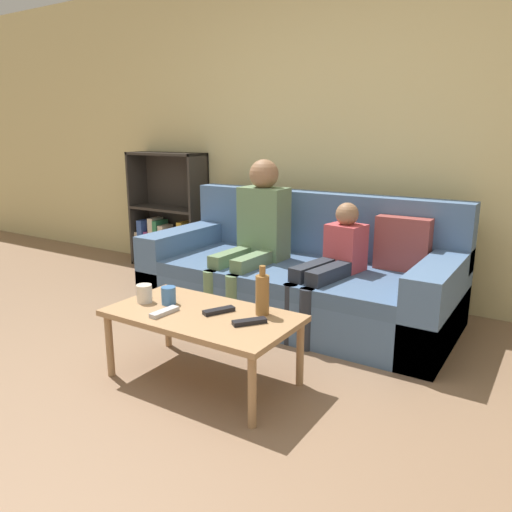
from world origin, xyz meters
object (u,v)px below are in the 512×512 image
Objects in this scene: cup_near at (169,295)px; tv_remote_2 at (164,312)px; bottle at (262,294)px; tv_remote_1 at (250,322)px; coffee_table at (202,320)px; bookshelf at (168,224)px; cup_far at (144,293)px; couch at (300,278)px; person_child at (332,262)px; tv_remote_0 at (219,311)px; person_adult at (257,228)px.

cup_near is 0.56× the size of tv_remote_2.
bottle reaches higher than tv_remote_2.
tv_remote_1 is at bearing 19.68° from tv_remote_2.
tv_remote_2 reaches higher than coffee_table.
bottle is (0.28, 0.15, 0.15)m from coffee_table.
tv_remote_1 is at bearing -39.35° from bookshelf.
tv_remote_2 is at bearing -20.52° from cup_far.
bottle is at bearing 133.62° from tv_remote_1.
coffee_table is at bearing -151.48° from bottle.
couch is at bearing 106.91° from bottle.
tv_remote_0 is at bearing -92.61° from person_child.
bottle is (-0.02, 0.14, 0.10)m from tv_remote_1.
tv_remote_2 is (-0.23, -0.17, 0.00)m from tv_remote_0.
bookshelf is 2.25m from cup_near.
couch is 0.48m from person_adult.
cup_near is (1.51, -1.67, 0.02)m from bookshelf.
coffee_table is at bearing -95.98° from person_child.
cup_far is at bearing -139.06° from tv_remote_1.
coffee_table is at bearing -3.19° from cup_near.
bookshelf is 4.26× the size of bottle.
tv_remote_1 is 0.18m from bottle.
couch is at bearing 79.94° from cup_near.
tv_remote_0 is (0.07, 0.05, 0.05)m from coffee_table.
bookshelf is 2.45m from tv_remote_0.
bookshelf is 2.14m from person_child.
cup_far is 0.24m from tv_remote_2.
coffee_table is 0.35m from bottle.
couch is 1.13m from tv_remote_0.
tv_remote_1 is (0.29, 0.01, 0.05)m from coffee_table.
tv_remote_1 is at bearing -79.74° from person_child.
person_adult is 6.38× the size of tv_remote_2.
cup_far is (-0.34, -1.21, 0.16)m from couch.
tv_remote_1 is at bearing -57.42° from person_adult.
cup_far is 0.57× the size of tv_remote_0.
person_child is 4.87× the size of tv_remote_2.
person_adult is 11.48× the size of cup_near.
couch is 1.19m from cup_near.
tv_remote_1 is at bearing -83.86° from bottle.
coffee_table is 0.10m from tv_remote_0.
tv_remote_0 is (1.83, -1.63, -0.02)m from bookshelf.
person_adult is 11.21× the size of cup_far.
coffee_table is at bearing -141.48° from tv_remote_1.
coffee_table is 0.30m from tv_remote_1.
person_adult is 4.27× the size of bottle.
tv_remote_1 is 0.95× the size of tv_remote_2.
person_child is at bearing 74.46° from coffee_table.
bookshelf reaches higher than person_child.
couch is 1.26m from cup_far.
couch is at bearing 88.97° from tv_remote_2.
cup_near is 0.16m from tv_remote_2.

